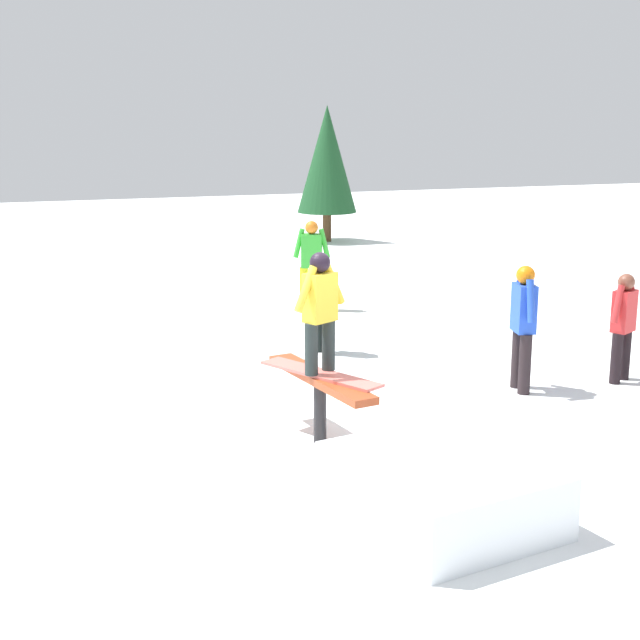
% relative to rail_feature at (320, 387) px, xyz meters
% --- Properties ---
extents(ground_plane, '(60.00, 60.00, 0.00)m').
position_rel_rail_feature_xyz_m(ground_plane, '(0.00, 0.00, -0.63)').
color(ground_plane, white).
extents(rail_feature, '(1.93, 0.57, 0.76)m').
position_rel_rail_feature_xyz_m(rail_feature, '(0.00, 0.00, 0.00)').
color(rail_feature, black).
rests_on(rail_feature, ground).
extents(snow_kicker_ramp, '(2.01, 1.76, 0.56)m').
position_rel_rail_feature_xyz_m(snow_kicker_ramp, '(-2.14, -0.34, -0.35)').
color(snow_kicker_ramp, white).
rests_on(snow_kicker_ramp, ground).
extents(main_rider_on_rail, '(1.51, 0.95, 1.32)m').
position_rel_rail_feature_xyz_m(main_rider_on_rail, '(0.00, 0.00, 0.77)').
color(main_rider_on_rail, '#DE6A60').
rests_on(main_rider_on_rail, rail_feature).
extents(bystander_blue, '(0.68, 0.31, 1.62)m').
position_rel_rail_feature_xyz_m(bystander_blue, '(0.86, -3.05, 0.29)').
color(bystander_blue, black).
rests_on(bystander_blue, ground).
extents(bystander_red, '(0.37, 0.62, 1.45)m').
position_rel_rail_feature_xyz_m(bystander_red, '(0.76, -4.51, 0.19)').
color(bystander_red, black).
rests_on(bystander_red, ground).
extents(bystander_teal, '(0.58, 0.30, 1.37)m').
position_rel_rail_feature_xyz_m(bystander_teal, '(3.45, -1.33, 0.14)').
color(bystander_teal, black).
rests_on(bystander_teal, ground).
extents(bystander_green, '(0.35, 0.65, 1.62)m').
position_rel_rail_feature_xyz_m(bystander_green, '(6.41, -2.18, 0.28)').
color(bystander_green, yellow).
rests_on(bystander_green, ground).
extents(pine_tree_near, '(1.65, 1.65, 3.75)m').
position_rel_rail_feature_xyz_m(pine_tree_near, '(14.79, -5.61, 1.65)').
color(pine_tree_near, '#4C331E').
rests_on(pine_tree_near, ground).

